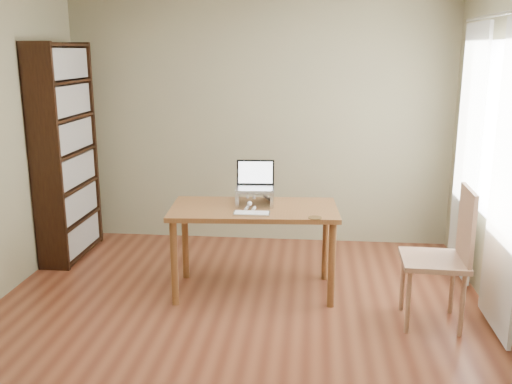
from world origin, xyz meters
name	(u,v)px	position (x,y,z in m)	size (l,w,h in m)	color
room	(232,160)	(0.03, 0.01, 1.30)	(4.04, 4.54, 2.64)	#562616
bookshelf	(66,153)	(-1.83, 1.55, 1.05)	(0.30, 0.90, 2.10)	black
curtains	(486,163)	(1.92, 0.80, 1.17)	(0.03, 1.90, 2.25)	white
desk	(254,219)	(0.09, 0.83, 0.65)	(1.43, 0.78, 0.75)	brown
laptop_stand	(255,195)	(0.09, 0.91, 0.83)	(0.32, 0.25, 0.13)	silver
laptop	(256,181)	(0.09, 0.96, 0.94)	(0.34, 0.29, 0.23)	silver
keyboard	(252,213)	(0.10, 0.61, 0.76)	(0.29, 0.13, 0.02)	silver
coaster	(315,218)	(0.60, 0.56, 0.75)	(0.11, 0.11, 0.01)	brown
cat	(255,197)	(0.09, 0.94, 0.81)	(0.22, 0.46, 0.13)	#4C423B
chair	(446,251)	(1.57, 0.38, 0.58)	(0.49, 0.49, 1.06)	#A97B5B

